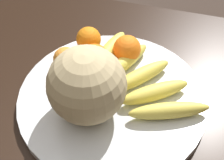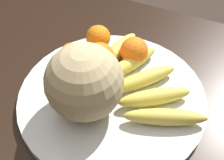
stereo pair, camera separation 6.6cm
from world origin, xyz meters
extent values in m
cube|color=black|center=(0.00, 0.00, 0.68)|extent=(1.34, 0.90, 0.04)
cube|color=black|center=(-0.59, 0.36, 0.33)|extent=(0.07, 0.07, 0.66)
cylinder|color=silver|center=(0.06, 0.05, 0.71)|extent=(0.42, 0.42, 0.02)
torus|color=navy|center=(0.06, 0.05, 0.72)|extent=(0.42, 0.42, 0.01)
sphere|color=tan|center=(0.03, 0.00, 0.80)|extent=(0.16, 0.16, 0.16)
sphere|color=brown|center=(0.06, 0.04, 0.74)|extent=(0.03, 0.03, 0.03)
ellipsoid|color=#DBC64C|center=(0.19, 0.03, 0.74)|extent=(0.17, 0.10, 0.04)
ellipsoid|color=#DBC64C|center=(0.15, 0.07, 0.74)|extent=(0.15, 0.12, 0.04)
ellipsoid|color=#DBC64C|center=(0.11, 0.11, 0.74)|extent=(0.13, 0.15, 0.04)
ellipsoid|color=#DBC64C|center=(0.07, 0.14, 0.74)|extent=(0.10, 0.16, 0.03)
ellipsoid|color=#DBC64C|center=(0.02, 0.17, 0.74)|extent=(0.07, 0.16, 0.04)
sphere|color=orange|center=(0.06, 0.18, 0.76)|extent=(0.07, 0.07, 0.07)
sphere|color=orange|center=(-0.04, 0.19, 0.75)|extent=(0.06, 0.06, 0.06)
sphere|color=orange|center=(0.00, 0.12, 0.76)|extent=(0.07, 0.07, 0.07)
sphere|color=orange|center=(-0.07, 0.11, 0.75)|extent=(0.06, 0.06, 0.06)
cube|color=white|center=(0.06, 0.09, 0.72)|extent=(0.07, 0.07, 0.00)
camera|label=1|loc=(0.18, -0.38, 1.26)|focal=50.00mm
camera|label=2|loc=(0.25, -0.35, 1.26)|focal=50.00mm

